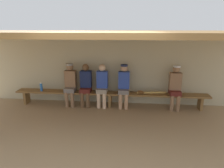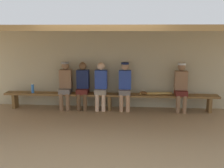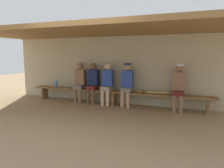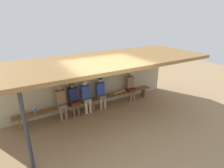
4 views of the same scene
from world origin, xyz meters
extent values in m
plane|color=#9E7F59|center=(0.00, 0.00, 0.00)|extent=(24.00, 24.00, 0.00)
cube|color=#B7AD8C|center=(0.00, 2.00, 1.10)|extent=(8.00, 0.20, 2.20)
cube|color=olive|center=(0.00, 0.70, 2.26)|extent=(8.00, 2.80, 0.12)
cube|color=brown|center=(0.00, 1.55, 0.43)|extent=(6.00, 0.36, 0.05)
cube|color=brown|center=(-2.75, 1.55, 0.21)|extent=(0.08, 0.29, 0.41)
cube|color=brown|center=(0.00, 1.55, 0.21)|extent=(0.08, 0.29, 0.41)
cube|color=brown|center=(2.75, 1.55, 0.21)|extent=(0.08, 0.29, 0.41)
cube|color=gray|center=(-0.25, 1.53, 0.53)|extent=(0.32, 0.40, 0.14)
cylinder|color=beige|center=(-0.34, 1.37, 0.24)|extent=(0.11, 0.11, 0.48)
cylinder|color=beige|center=(-0.16, 1.37, 0.24)|extent=(0.11, 0.11, 0.48)
cube|color=#2D47A5|center=(-0.25, 1.61, 0.86)|extent=(0.34, 0.20, 0.52)
sphere|color=beige|center=(-0.25, 1.61, 1.23)|extent=(0.21, 0.21, 0.21)
cube|color=#591E19|center=(-0.76, 1.53, 0.53)|extent=(0.32, 0.40, 0.14)
cylinder|color=brown|center=(-0.85, 1.37, 0.24)|extent=(0.11, 0.11, 0.48)
cylinder|color=brown|center=(-0.67, 1.37, 0.24)|extent=(0.11, 0.11, 0.48)
cube|color=#19234C|center=(-0.76, 1.61, 0.86)|extent=(0.34, 0.20, 0.52)
sphere|color=brown|center=(-0.76, 1.61, 1.23)|extent=(0.21, 0.21, 0.21)
cube|color=slate|center=(-1.25, 1.53, 0.53)|extent=(0.32, 0.40, 0.14)
cylinder|color=#8C6647|center=(-1.34, 1.37, 0.24)|extent=(0.11, 0.11, 0.48)
cylinder|color=#8C6647|center=(-1.16, 1.37, 0.24)|extent=(0.11, 0.11, 0.48)
cube|color=#8C6647|center=(-1.25, 1.61, 0.86)|extent=(0.34, 0.20, 0.52)
sphere|color=#8C6647|center=(-1.25, 1.61, 1.23)|extent=(0.21, 0.21, 0.21)
cylinder|color=gray|center=(-1.25, 1.57, 1.32)|extent=(0.21, 0.21, 0.05)
cube|color=slate|center=(0.43, 1.53, 0.53)|extent=(0.32, 0.40, 0.14)
cylinder|color=tan|center=(0.34, 1.37, 0.24)|extent=(0.11, 0.11, 0.48)
cylinder|color=tan|center=(0.52, 1.37, 0.24)|extent=(0.11, 0.11, 0.48)
cube|color=#2D47A5|center=(0.43, 1.61, 0.86)|extent=(0.34, 0.20, 0.52)
sphere|color=tan|center=(0.43, 1.61, 1.23)|extent=(0.21, 0.21, 0.21)
cylinder|color=#19234C|center=(0.43, 1.57, 1.32)|extent=(0.21, 0.21, 0.05)
cube|color=#591E19|center=(1.96, 1.53, 0.53)|extent=(0.32, 0.40, 0.14)
cylinder|color=#8C6647|center=(1.87, 1.37, 0.24)|extent=(0.11, 0.11, 0.48)
cylinder|color=#8C6647|center=(2.05, 1.37, 0.24)|extent=(0.11, 0.11, 0.48)
cube|color=#8C6647|center=(1.96, 1.61, 0.86)|extent=(0.34, 0.20, 0.52)
sphere|color=#8C6647|center=(1.96, 1.61, 1.23)|extent=(0.21, 0.21, 0.21)
cylinder|color=white|center=(1.96, 1.57, 1.32)|extent=(0.21, 0.21, 0.05)
cylinder|color=blue|center=(-2.19, 1.50, 0.58)|extent=(0.08, 0.08, 0.24)
cylinder|color=white|center=(-2.19, 1.50, 0.72)|extent=(0.06, 0.06, 0.02)
ellipsoid|color=brown|center=(0.94, 1.52, 0.51)|extent=(0.29, 0.27, 0.09)
cylinder|color=tan|center=(1.28, 1.55, 0.49)|extent=(0.90, 0.17, 0.07)
camera|label=1|loc=(0.60, -4.15, 2.41)|focal=31.15mm
camera|label=2|loc=(0.66, -6.04, 2.22)|focal=44.73mm
camera|label=3|loc=(2.32, -4.54, 1.60)|focal=33.18mm
camera|label=4|loc=(-2.77, -4.82, 3.76)|focal=29.49mm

